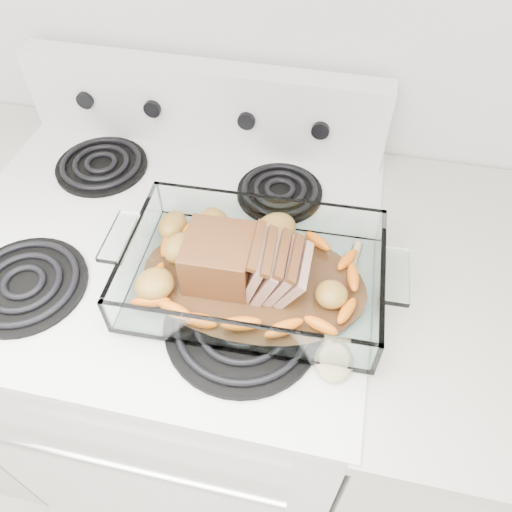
% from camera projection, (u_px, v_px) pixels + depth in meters
% --- Properties ---
extents(electric_range, '(0.78, 0.70, 1.12)m').
position_uv_depth(electric_range, '(189.00, 356.00, 1.27)').
color(electric_range, white).
rests_on(electric_range, ground).
extents(counter_right, '(0.58, 0.68, 0.93)m').
position_uv_depth(counter_right, '(456.00, 413.00, 1.19)').
color(counter_right, silver).
rests_on(counter_right, ground).
extents(baking_dish, '(0.41, 0.27, 0.08)m').
position_uv_depth(baking_dish, '(253.00, 276.00, 0.83)').
color(baking_dish, white).
rests_on(baking_dish, electric_range).
extents(pork_roast, '(0.20, 0.11, 0.09)m').
position_uv_depth(pork_roast, '(236.00, 261.00, 0.81)').
color(pork_roast, brown).
rests_on(pork_roast, baking_dish).
extents(roast_vegetables, '(0.38, 0.21, 0.05)m').
position_uv_depth(roast_vegetables, '(256.00, 255.00, 0.84)').
color(roast_vegetables, orange).
rests_on(roast_vegetables, baking_dish).
extents(wooden_spoon, '(0.06, 0.28, 0.02)m').
position_uv_depth(wooden_spoon, '(339.00, 328.00, 0.78)').
color(wooden_spoon, '#C9B581').
rests_on(wooden_spoon, electric_range).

